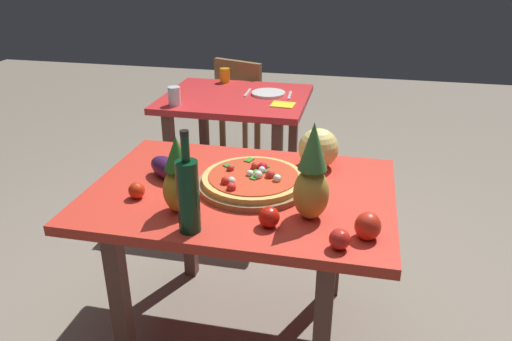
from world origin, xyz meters
name	(u,v)px	position (x,y,z in m)	size (l,w,h in m)	color
ground_plane	(243,331)	(0.00, 0.00, 0.00)	(10.00, 10.00, 0.00)	gray
display_table	(241,209)	(0.00, 0.00, 0.65)	(1.21, 0.86, 0.74)	brown
background_table	(236,113)	(-0.36, 1.30, 0.62)	(0.92, 0.78, 0.74)	brown
dining_chair	(246,105)	(-0.44, 1.92, 0.48)	(0.51, 0.51, 0.85)	olive
pizza_board	(253,184)	(0.04, 0.03, 0.75)	(0.45, 0.45, 0.03)	olive
pizza	(253,178)	(0.04, 0.03, 0.78)	(0.41, 0.41, 0.06)	#D5AD56
wine_bottle	(188,194)	(-0.09, -0.34, 0.88)	(0.08, 0.08, 0.36)	#0B331B
pineapple_left	(312,177)	(0.30, -0.17, 0.90)	(0.13, 0.13, 0.36)	#B39135
pineapple_right	(178,179)	(-0.17, -0.22, 0.87)	(0.12, 0.12, 0.29)	gold
melon	(318,148)	(0.28, 0.28, 0.83)	(0.17, 0.17, 0.17)	#E9D472
bell_pepper	(368,226)	(0.50, -0.26, 0.78)	(0.09, 0.09, 0.10)	red
eggplant	(167,168)	(-0.33, 0.03, 0.78)	(0.20, 0.09, 0.09)	#3B1A46
tomato_at_corner	(137,190)	(-0.37, -0.16, 0.77)	(0.06, 0.06, 0.06)	red
tomato_beside_pepper	(340,239)	(0.41, -0.35, 0.77)	(0.07, 0.07, 0.07)	red
tomato_near_board	(269,217)	(0.16, -0.26, 0.77)	(0.07, 0.07, 0.07)	red
drinking_glass_juice	(225,75)	(-0.52, 1.62, 0.79)	(0.07, 0.07, 0.10)	orange
drinking_glass_water	(174,96)	(-0.67, 1.02, 0.79)	(0.08, 0.08, 0.11)	silver
dinner_plate	(268,93)	(-0.16, 1.37, 0.75)	(0.22, 0.22, 0.02)	white
fork_utensil	(248,93)	(-0.30, 1.37, 0.74)	(0.02, 0.18, 0.01)	silver
knife_utensil	(290,95)	(-0.02, 1.37, 0.74)	(0.02, 0.18, 0.01)	silver
napkin_folded	(283,105)	(-0.02, 1.16, 0.74)	(0.14, 0.12, 0.01)	yellow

